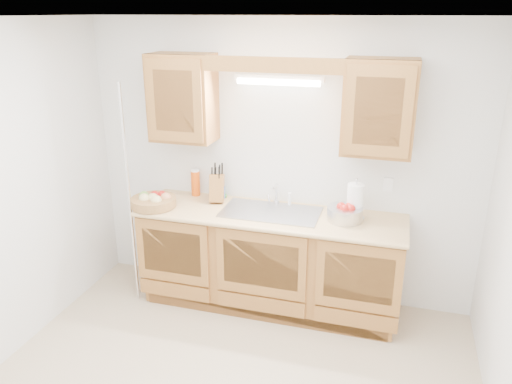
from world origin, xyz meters
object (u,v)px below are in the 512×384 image
(fruit_basket, at_px, (154,201))
(knife_block, at_px, (217,187))
(apple_bowl, at_px, (345,213))
(paper_towel, at_px, (355,202))

(fruit_basket, height_order, knife_block, knife_block)
(fruit_basket, bearing_deg, apple_bowl, 5.48)
(fruit_basket, relative_size, apple_bowl, 1.18)
(knife_block, height_order, apple_bowl, knife_block)
(fruit_basket, height_order, paper_towel, paper_towel)
(fruit_basket, xyz_separation_m, apple_bowl, (1.66, 0.16, 0.01))
(apple_bowl, bearing_deg, fruit_basket, -174.52)
(knife_block, relative_size, paper_towel, 1.02)
(fruit_basket, xyz_separation_m, paper_towel, (1.73, 0.23, 0.09))
(paper_towel, distance_m, apple_bowl, 0.13)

